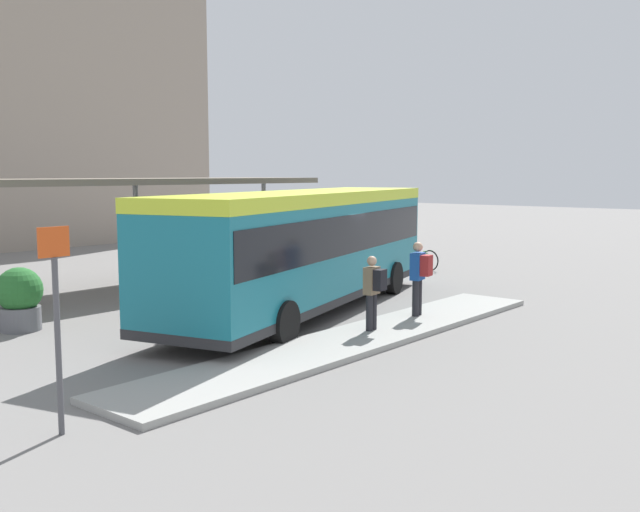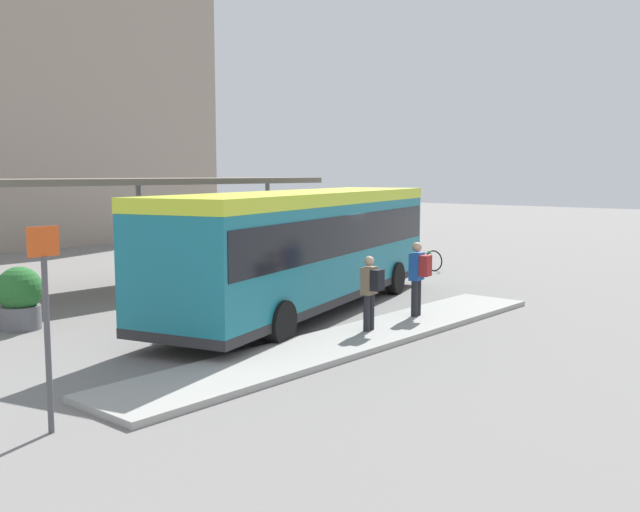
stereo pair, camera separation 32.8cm
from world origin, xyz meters
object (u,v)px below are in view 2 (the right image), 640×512
object	(u,v)px
potted_planter_near_shelter	(297,260)
potted_planter_far_side	(20,297)
platform_sign	(47,320)
bicycle_orange	(366,255)
city_bus	(306,242)
bicycle_yellow	(403,259)
bicycle_green	(422,259)
bicycle_red	(388,255)
pedestrian_waiting	(371,288)
pedestrian_companion	(418,274)

from	to	relation	value
potted_planter_near_shelter	potted_planter_far_side	size ratio (longest dim) A/B	0.91
platform_sign	bicycle_orange	bearing A→B (deg)	23.99
city_bus	potted_planter_far_side	size ratio (longest dim) A/B	8.06
bicycle_yellow	platform_sign	size ratio (longest dim) A/B	0.58
bicycle_green	bicycle_orange	distance (m)	2.45
bicycle_red	pedestrian_waiting	bearing A→B (deg)	-53.37
bicycle_yellow	bicycle_orange	xyz separation A→B (m)	(-0.09, 1.63, 0.01)
pedestrian_companion	platform_sign	bearing A→B (deg)	81.09
bicycle_green	bicycle_orange	world-z (taller)	bicycle_green
pedestrian_companion	bicycle_orange	world-z (taller)	pedestrian_companion
bicycle_green	potted_planter_far_side	distance (m)	14.46
potted_planter_near_shelter	bicycle_yellow	bearing A→B (deg)	-10.25
city_bus	pedestrian_waiting	size ratio (longest dim) A/B	7.11
potted_planter_near_shelter	platform_sign	size ratio (longest dim) A/B	0.46
pedestrian_companion	bicycle_red	bearing A→B (deg)	-61.43
pedestrian_companion	potted_planter_near_shelter	bearing A→B (deg)	-34.50
bicycle_yellow	bicycle_orange	bearing A→B (deg)	-172.63
bicycle_red	potted_planter_far_side	world-z (taller)	potted_planter_far_side
bicycle_yellow	potted_planter_far_side	size ratio (longest dim) A/B	1.14
pedestrian_companion	potted_planter_near_shelter	xyz separation A→B (m)	(2.88, 6.55, -0.46)
pedestrian_waiting	bicycle_orange	bearing A→B (deg)	-58.68
pedestrian_waiting	bicycle_green	bearing A→B (deg)	-69.32
city_bus	potted_planter_near_shelter	bearing A→B (deg)	29.72
bicycle_yellow	bicycle_red	xyz separation A→B (m)	(0.20, 0.81, 0.04)
bicycle_green	potted_planter_near_shelter	size ratio (longest dim) A/B	1.38
pedestrian_companion	potted_planter_far_side	xyz separation A→B (m)	(-6.61, 6.26, -0.40)
bicycle_red	bicycle_orange	world-z (taller)	bicycle_red
bicycle_green	potted_planter_far_side	size ratio (longest dim) A/B	1.26
pedestrian_companion	potted_planter_near_shelter	distance (m)	7.17
platform_sign	potted_planter_far_side	bearing A→B (deg)	66.48
city_bus	pedestrian_companion	bearing A→B (deg)	-88.53
pedestrian_waiting	bicycle_red	world-z (taller)	pedestrian_waiting
pedestrian_companion	bicycle_green	size ratio (longest dim) A/B	0.98
bicycle_red	platform_sign	bearing A→B (deg)	-65.60
city_bus	platform_sign	world-z (taller)	city_bus
potted_planter_near_shelter	platform_sign	bearing A→B (deg)	-150.97
city_bus	bicycle_orange	distance (m)	9.70
pedestrian_companion	bicycle_orange	bearing A→B (deg)	-57.00
bicycle_red	potted_planter_far_side	bearing A→B (deg)	-86.04
pedestrian_waiting	platform_sign	distance (m)	7.48
bicycle_yellow	bicycle_orange	size ratio (longest dim) A/B	0.97
potted_planter_far_side	pedestrian_waiting	bearing A→B (deg)	-54.12
potted_planter_far_side	city_bus	bearing A→B (deg)	-30.87
city_bus	potted_planter_far_side	xyz separation A→B (m)	(-5.76, 3.45, -1.05)
city_bus	bicycle_orange	bearing A→B (deg)	12.59
city_bus	platform_sign	distance (m)	9.17
city_bus	pedestrian_companion	distance (m)	3.02
potted_planter_near_shelter	city_bus	bearing A→B (deg)	-134.99
pedestrian_companion	bicycle_green	bearing A→B (deg)	-68.72
bicycle_red	bicycle_orange	size ratio (longest dim) A/B	1.08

